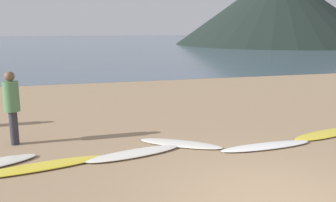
% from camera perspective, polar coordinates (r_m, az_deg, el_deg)
% --- Properties ---
extents(ground_plane, '(120.00, 120.00, 0.20)m').
position_cam_1_polar(ground_plane, '(15.21, -3.79, 0.64)').
color(ground_plane, '#997C5B').
rests_on(ground_plane, ground).
extents(ocean_water, '(140.00, 100.00, 0.01)m').
position_cam_1_polar(ocean_water, '(68.47, -13.34, 8.89)').
color(ocean_water, '#475B6B').
rests_on(ocean_water, ground).
extents(headland_hill, '(32.17, 32.17, 11.50)m').
position_cam_1_polar(headland_hill, '(62.00, 16.74, 13.80)').
color(headland_hill, black).
rests_on(headland_hill, ground).
extents(surfboard_1, '(2.74, 1.02, 0.07)m').
position_cam_1_polar(surfboard_1, '(7.79, -19.44, -9.64)').
color(surfboard_1, yellow).
rests_on(surfboard_1, ground).
extents(surfboard_2, '(2.25, 0.99, 0.08)m').
position_cam_1_polar(surfboard_2, '(8.11, -5.29, -8.13)').
color(surfboard_2, silver).
rests_on(surfboard_2, ground).
extents(surfboard_3, '(1.98, 1.59, 0.07)m').
position_cam_1_polar(surfboard_3, '(8.75, 1.96, -6.66)').
color(surfboard_3, silver).
rests_on(surfboard_3, ground).
extents(surfboard_4, '(2.36, 0.57, 0.07)m').
position_cam_1_polar(surfboard_4, '(8.86, 15.07, -6.80)').
color(surfboard_4, white).
rests_on(surfboard_4, ground).
extents(surfboard_5, '(2.30, 1.08, 0.07)m').
position_cam_1_polar(surfboard_5, '(10.36, 23.37, -4.72)').
color(surfboard_5, yellow).
rests_on(surfboard_5, ground).
extents(person_0, '(0.35, 0.35, 1.75)m').
position_cam_1_polar(person_0, '(9.28, -23.19, -0.15)').
color(person_0, '#2D2D38').
rests_on(person_0, ground).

